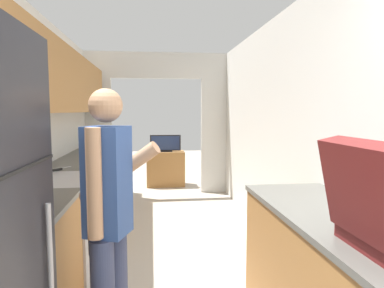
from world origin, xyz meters
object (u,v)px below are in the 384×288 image
at_px(person, 108,224).
at_px(tv_cabinet, 166,169).
at_px(television, 165,144).
at_px(range_oven, 57,229).
at_px(knife, 59,169).

relative_size(person, tv_cabinet, 2.16).
bearing_deg(tv_cabinet, television, -90.00).
bearing_deg(range_oven, knife, 100.68).
xyz_separation_m(range_oven, person, (0.59, -1.12, 0.40)).
xyz_separation_m(range_oven, knife, (-0.09, 0.46, 0.45)).
distance_m(range_oven, television, 3.86).
bearing_deg(television, tv_cabinet, 90.00).
xyz_separation_m(person, tv_cabinet, (0.51, 4.84, -0.52)).
relative_size(person, knife, 5.35).
bearing_deg(knife, range_oven, -43.62).
bearing_deg(knife, person, -31.22).
relative_size(tv_cabinet, knife, 2.47).
bearing_deg(tv_cabinet, person, -96.04).
xyz_separation_m(person, television, (0.51, 4.80, -0.01)).
height_order(person, tv_cabinet, person).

